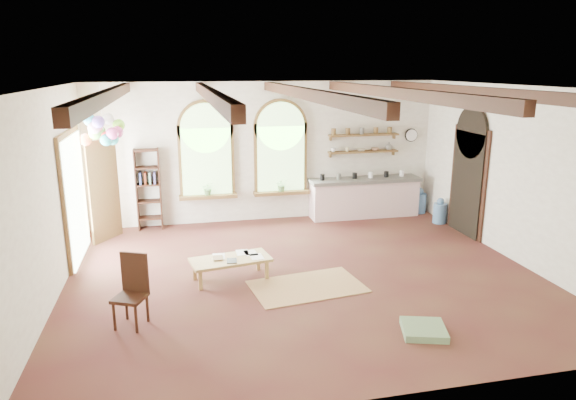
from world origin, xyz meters
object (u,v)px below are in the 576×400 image
object	(u,v)px
kitchen_counter	(364,197)
coffee_table	(231,261)
balloon_cluster	(103,130)
side_chair	(131,306)

from	to	relation	value
kitchen_counter	coffee_table	bearing A→B (deg)	-138.88
coffee_table	balloon_cluster	xyz separation A→B (m)	(-2.14, 2.21, 2.00)
kitchen_counter	balloon_cluster	size ratio (longest dim) A/B	2.34
kitchen_counter	coffee_table	xyz separation A→B (m)	(-3.56, -3.11, -0.14)
kitchen_counter	coffee_table	distance (m)	4.73
coffee_table	side_chair	xyz separation A→B (m)	(-1.53, -1.29, -0.04)
side_chair	balloon_cluster	distance (m)	4.10
side_chair	coffee_table	bearing A→B (deg)	40.25
coffee_table	side_chair	world-z (taller)	side_chair
coffee_table	balloon_cluster	world-z (taller)	balloon_cluster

